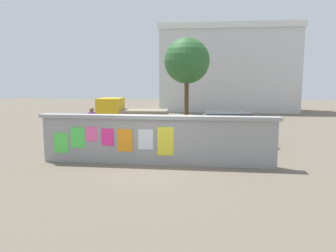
{
  "coord_description": "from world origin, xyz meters",
  "views": [
    {
      "loc": [
        1.69,
        -10.44,
        2.76
      ],
      "look_at": [
        0.14,
        1.97,
        1.01
      ],
      "focal_mm": 34.86,
      "sensor_mm": 36.0,
      "label": 1
    }
  ],
  "objects_px": {
    "person_walking": "(92,122)",
    "tree_roadside": "(187,61)",
    "motorcycle": "(124,136)",
    "auto_rickshaw_truck": "(130,116)",
    "car_parked": "(223,128)"
  },
  "relations": [
    {
      "from": "auto_rickshaw_truck",
      "to": "tree_roadside",
      "type": "distance_m",
      "value": 7.06
    },
    {
      "from": "car_parked",
      "to": "person_walking",
      "type": "distance_m",
      "value": 5.7
    },
    {
      "from": "auto_rickshaw_truck",
      "to": "motorcycle",
      "type": "height_order",
      "value": "auto_rickshaw_truck"
    },
    {
      "from": "auto_rickshaw_truck",
      "to": "car_parked",
      "type": "xyz_separation_m",
      "value": [
        4.72,
        -2.33,
        -0.17
      ]
    },
    {
      "from": "auto_rickshaw_truck",
      "to": "tree_roadside",
      "type": "relative_size",
      "value": 0.65
    },
    {
      "from": "car_parked",
      "to": "tree_roadside",
      "type": "distance_m",
      "value": 9.01
    },
    {
      "from": "motorcycle",
      "to": "tree_roadside",
      "type": "distance_m",
      "value": 10.15
    },
    {
      "from": "car_parked",
      "to": "auto_rickshaw_truck",
      "type": "bearing_deg",
      "value": 153.69
    },
    {
      "from": "motorcycle",
      "to": "person_walking",
      "type": "bearing_deg",
      "value": 161.77
    },
    {
      "from": "motorcycle",
      "to": "tree_roadside",
      "type": "height_order",
      "value": "tree_roadside"
    },
    {
      "from": "auto_rickshaw_truck",
      "to": "motorcycle",
      "type": "bearing_deg",
      "value": -79.67
    },
    {
      "from": "motorcycle",
      "to": "person_walking",
      "type": "height_order",
      "value": "person_walking"
    },
    {
      "from": "auto_rickshaw_truck",
      "to": "motorcycle",
      "type": "relative_size",
      "value": 1.93
    },
    {
      "from": "person_walking",
      "to": "car_parked",
      "type": "bearing_deg",
      "value": 6.86
    },
    {
      "from": "person_walking",
      "to": "tree_roadside",
      "type": "height_order",
      "value": "tree_roadside"
    }
  ]
}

